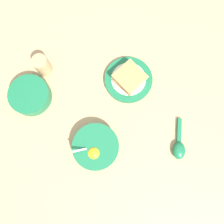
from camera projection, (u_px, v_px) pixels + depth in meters
The scene contains 7 objects.
ground_plane at pixel (95, 114), 0.89m from camera, with size 3.00×3.00×0.00m, color tan.
egg_bowl at pixel (95, 147), 0.83m from camera, with size 0.18×0.18×0.08m.
toast_plate at pixel (128, 80), 0.91m from camera, with size 0.20×0.20×0.02m.
toast_sandwich at pixel (129, 78), 0.87m from camera, with size 0.14×0.13×0.04m.
soup_spoon at pixel (178, 147), 0.85m from camera, with size 0.10×0.16×0.03m.
congee_bowl at pixel (29, 96), 0.87m from camera, with size 0.16×0.16×0.05m.
drinking_cup at pixel (41, 65), 0.88m from camera, with size 0.06×0.06×0.09m.
Camera 1 is at (0.00, -0.18, 0.87)m, focal length 35.00 mm.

